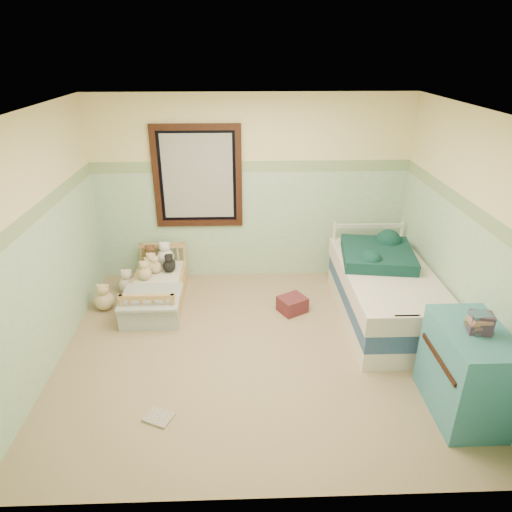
{
  "coord_description": "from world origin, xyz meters",
  "views": [
    {
      "loc": [
        -0.13,
        -4.04,
        3.03
      ],
      "look_at": [
        0.02,
        0.35,
        0.96
      ],
      "focal_mm": 31.66,
      "sensor_mm": 36.0,
      "label": 1
    }
  ],
  "objects_px": {
    "plush_floor_tan": "(105,301)",
    "red_pillow": "(292,304)",
    "plush_floor_cream": "(128,285)",
    "dresser": "(467,371)",
    "twin_bed_frame": "(383,311)",
    "toddler_bed_frame": "(158,296)",
    "floor_book": "(159,417)"
  },
  "relations": [
    {
      "from": "plush_floor_tan",
      "to": "red_pillow",
      "type": "height_order",
      "value": "plush_floor_tan"
    },
    {
      "from": "plush_floor_cream",
      "to": "red_pillow",
      "type": "height_order",
      "value": "plush_floor_cream"
    },
    {
      "from": "plush_floor_cream",
      "to": "dresser",
      "type": "relative_size",
      "value": 0.27
    },
    {
      "from": "plush_floor_tan",
      "to": "twin_bed_frame",
      "type": "distance_m",
      "value": 3.43
    },
    {
      "from": "toddler_bed_frame",
      "to": "red_pillow",
      "type": "height_order",
      "value": "red_pillow"
    },
    {
      "from": "red_pillow",
      "to": "plush_floor_cream",
      "type": "bearing_deg",
      "value": 165.76
    },
    {
      "from": "plush_floor_cream",
      "to": "floor_book",
      "type": "relative_size",
      "value": 0.96
    },
    {
      "from": "plush_floor_cream",
      "to": "red_pillow",
      "type": "xyz_separation_m",
      "value": [
        2.15,
        -0.54,
        -0.02
      ]
    },
    {
      "from": "dresser",
      "to": "floor_book",
      "type": "relative_size",
      "value": 3.56
    },
    {
      "from": "twin_bed_frame",
      "to": "floor_book",
      "type": "distance_m",
      "value": 2.89
    },
    {
      "from": "dresser",
      "to": "red_pillow",
      "type": "height_order",
      "value": "dresser"
    },
    {
      "from": "toddler_bed_frame",
      "to": "plush_floor_cream",
      "type": "relative_size",
      "value": 5.55
    },
    {
      "from": "red_pillow",
      "to": "twin_bed_frame",
      "type": "bearing_deg",
      "value": -11.64
    },
    {
      "from": "toddler_bed_frame",
      "to": "red_pillow",
      "type": "relative_size",
      "value": 4.13
    },
    {
      "from": "plush_floor_tan",
      "to": "dresser",
      "type": "height_order",
      "value": "dresser"
    },
    {
      "from": "plush_floor_cream",
      "to": "dresser",
      "type": "bearing_deg",
      "value": -32.96
    },
    {
      "from": "toddler_bed_frame",
      "to": "plush_floor_cream",
      "type": "distance_m",
      "value": 0.5
    },
    {
      "from": "plush_floor_cream",
      "to": "twin_bed_frame",
      "type": "xyz_separation_m",
      "value": [
        3.22,
        -0.76,
        -0.01
      ]
    },
    {
      "from": "plush_floor_cream",
      "to": "dresser",
      "type": "height_order",
      "value": "dresser"
    },
    {
      "from": "twin_bed_frame",
      "to": "dresser",
      "type": "relative_size",
      "value": 2.24
    },
    {
      "from": "twin_bed_frame",
      "to": "red_pillow",
      "type": "bearing_deg",
      "value": 168.36
    },
    {
      "from": "red_pillow",
      "to": "plush_floor_tan",
      "type": "bearing_deg",
      "value": 176.9
    },
    {
      "from": "plush_floor_tan",
      "to": "floor_book",
      "type": "bearing_deg",
      "value": -62.76
    },
    {
      "from": "dresser",
      "to": "floor_book",
      "type": "bearing_deg",
      "value": -179.47
    },
    {
      "from": "red_pillow",
      "to": "floor_book",
      "type": "xyz_separation_m",
      "value": [
        -1.38,
        -1.74,
        -0.09
      ]
    },
    {
      "from": "floor_book",
      "to": "toddler_bed_frame",
      "type": "bearing_deg",
      "value": 123.96
    },
    {
      "from": "plush_floor_tan",
      "to": "dresser",
      "type": "xyz_separation_m",
      "value": [
        3.68,
        -1.84,
        0.31
      ]
    },
    {
      "from": "toddler_bed_frame",
      "to": "plush_floor_tan",
      "type": "relative_size",
      "value": 5.33
    },
    {
      "from": "toddler_bed_frame",
      "to": "twin_bed_frame",
      "type": "distance_m",
      "value": 2.82
    },
    {
      "from": "plush_floor_cream",
      "to": "twin_bed_frame",
      "type": "bearing_deg",
      "value": -13.38
    },
    {
      "from": "plush_floor_cream",
      "to": "floor_book",
      "type": "height_order",
      "value": "plush_floor_cream"
    },
    {
      "from": "twin_bed_frame",
      "to": "red_pillow",
      "type": "xyz_separation_m",
      "value": [
        -1.07,
        0.22,
        -0.01
      ]
    }
  ]
}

